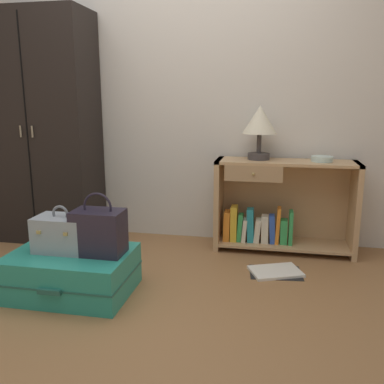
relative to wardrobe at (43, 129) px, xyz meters
name	(u,v)px	position (x,y,z in m)	size (l,w,h in m)	color
ground_plane	(124,318)	(1.12, -1.20, -0.94)	(9.00, 9.00, 0.00)	olive
back_wall	(182,85)	(1.12, 0.30, 0.36)	(6.40, 0.10, 2.60)	beige
wardrobe	(43,129)	(0.00, 0.00, 0.00)	(0.87, 0.47, 1.87)	black
bookshelf	(277,208)	(1.95, 0.07, -0.59)	(1.08, 0.34, 0.72)	tan
table_lamp	(260,123)	(1.78, 0.08, 0.07)	(0.26, 0.26, 0.42)	#3D3838
bowl	(322,159)	(2.26, 0.06, -0.19)	(0.16, 0.16, 0.04)	silver
suitcase_large	(72,272)	(0.70, -0.97, -0.80)	(0.74, 0.55, 0.27)	teal
train_case	(62,233)	(0.64, -0.94, -0.56)	(0.31, 0.22, 0.29)	#8E99A3
handbag	(99,232)	(0.89, -0.95, -0.53)	(0.30, 0.20, 0.38)	#231E2D
open_book_on_floor	(275,272)	(1.95, -0.42, -0.93)	(0.40, 0.35, 0.02)	white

